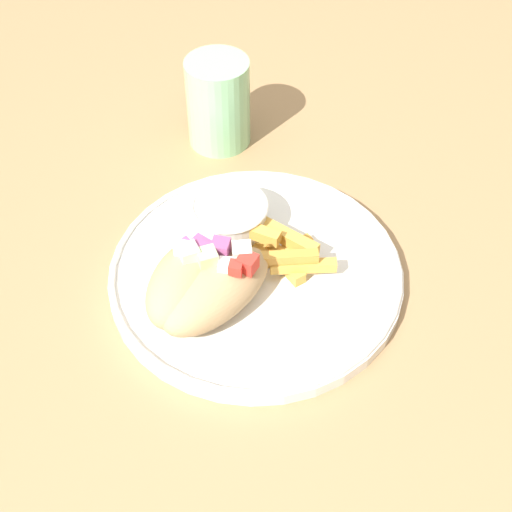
% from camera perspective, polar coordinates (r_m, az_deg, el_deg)
% --- Properties ---
extents(table, '(1.46, 1.46, 0.72)m').
position_cam_1_polar(table, '(0.79, -1.44, -2.00)').
color(table, '#9E7A51').
rests_on(table, ground_plane).
extents(plate, '(0.29, 0.29, 0.02)m').
position_cam_1_polar(plate, '(0.71, 0.00, -1.33)').
color(plate, white).
rests_on(plate, table).
extents(pita_sandwich_near, '(0.13, 0.08, 0.06)m').
position_cam_1_polar(pita_sandwich_near, '(0.66, -3.13, -2.59)').
color(pita_sandwich_near, tan).
rests_on(pita_sandwich_near, plate).
extents(pita_sandwich_far, '(0.12, 0.09, 0.06)m').
position_cam_1_polar(pita_sandwich_far, '(0.66, -5.75, -1.94)').
color(pita_sandwich_far, tan).
rests_on(pita_sandwich_far, plate).
extents(fries_pile, '(0.08, 0.12, 0.03)m').
position_cam_1_polar(fries_pile, '(0.70, 1.79, 0.39)').
color(fries_pile, gold).
rests_on(fries_pile, plate).
extents(sauce_ramekin, '(0.08, 0.08, 0.04)m').
position_cam_1_polar(sauce_ramekin, '(0.72, -1.98, 3.37)').
color(sauce_ramekin, white).
rests_on(sauce_ramekin, plate).
extents(water_glass, '(0.07, 0.07, 0.11)m').
position_cam_1_polar(water_glass, '(0.84, -3.02, 11.87)').
color(water_glass, '#8CCC93').
rests_on(water_glass, table).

